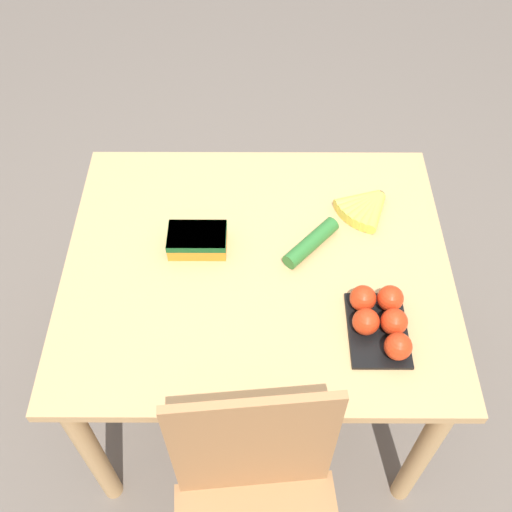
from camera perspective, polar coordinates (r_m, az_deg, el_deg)
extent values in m
plane|color=#665B51|center=(2.30, 0.00, -11.92)|extent=(12.00, 12.00, 0.00)
cube|color=tan|center=(1.68, 0.00, -0.95)|extent=(1.08, 0.91, 0.03)
cylinder|color=tan|center=(2.27, 12.21, 1.35)|extent=(0.06, 0.06, 0.71)
cylinder|color=tan|center=(2.27, -12.13, 1.41)|extent=(0.06, 0.06, 0.71)
cylinder|color=tan|center=(1.88, 15.44, -17.60)|extent=(0.06, 0.06, 0.71)
cylinder|color=tan|center=(1.88, -15.51, -17.50)|extent=(0.06, 0.06, 0.71)
cube|color=#A87547|center=(1.46, -0.38, -17.73)|extent=(0.39, 0.06, 0.49)
cylinder|color=#A87547|center=(1.92, 5.56, -22.81)|extent=(0.04, 0.04, 0.42)
sphere|color=brown|center=(1.85, 11.57, 5.63)|extent=(0.03, 0.03, 0.03)
cylinder|color=#DBCC47|center=(1.83, 9.54, 5.21)|extent=(0.15, 0.08, 0.04)
cylinder|color=#DBCC47|center=(1.82, 9.70, 4.97)|extent=(0.14, 0.10, 0.04)
cylinder|color=#DBCC47|center=(1.81, 9.91, 4.74)|extent=(0.14, 0.11, 0.04)
cylinder|color=#DBCC47|center=(1.81, 10.16, 4.53)|extent=(0.13, 0.13, 0.04)
cylinder|color=#DBCC47|center=(1.81, 10.46, 4.35)|extent=(0.12, 0.14, 0.04)
cylinder|color=#DBCC47|center=(1.80, 10.78, 4.20)|extent=(0.10, 0.14, 0.04)
cylinder|color=#DBCC47|center=(1.80, 11.12, 4.09)|extent=(0.08, 0.15, 0.04)
cube|color=black|center=(1.57, 11.37, -6.91)|extent=(0.15, 0.22, 0.01)
sphere|color=red|center=(1.58, 12.55, -3.96)|extent=(0.07, 0.07, 0.07)
sphere|color=red|center=(1.57, 10.03, -3.99)|extent=(0.07, 0.07, 0.07)
sphere|color=red|center=(1.55, 12.89, -6.12)|extent=(0.07, 0.07, 0.07)
sphere|color=red|center=(1.53, 10.30, -6.17)|extent=(0.07, 0.07, 0.07)
sphere|color=red|center=(1.51, 13.26, -8.38)|extent=(0.07, 0.07, 0.07)
cube|color=orange|center=(1.69, -5.71, 1.50)|extent=(0.16, 0.10, 0.06)
cube|color=#145123|center=(1.68, -5.76, 1.91)|extent=(0.16, 0.11, 0.02)
cylinder|color=#2D702D|center=(1.69, 5.16, 1.28)|extent=(0.17, 0.17, 0.04)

